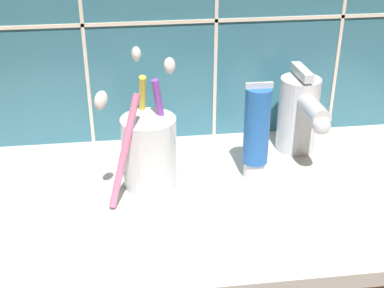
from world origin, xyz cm
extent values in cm
cube|color=silver|center=(0.00, 0.00, 1.00)|extent=(75.81, 34.83, 2.00)
cube|color=beige|center=(0.00, 16.81, 20.34)|extent=(85.81, 0.24, 0.50)
cylinder|color=silver|center=(-8.99, 3.59, 6.80)|extent=(7.21, 7.21, 9.61)
cylinder|color=purple|center=(-6.99, 4.89, 9.52)|extent=(3.17, 3.14, 14.40)
ellipsoid|color=white|center=(-5.89, 5.97, 17.72)|extent=(2.39, 2.38, 2.47)
cylinder|color=yellow|center=(-9.64, 7.51, 9.61)|extent=(1.45, 6.58, 14.76)
ellipsoid|color=white|center=(-9.92, 10.75, 17.85)|extent=(1.50, 2.48, 2.67)
cylinder|color=pink|center=(-12.18, 0.31, 9.09)|extent=(5.07, 5.17, 13.72)
ellipsoid|color=white|center=(-14.39, -1.96, 16.79)|extent=(2.61, 2.63, 2.68)
cylinder|color=white|center=(5.28, 3.59, 3.17)|extent=(2.91, 2.91, 2.34)
cylinder|color=blue|center=(5.28, 3.59, 9.68)|extent=(3.42, 3.42, 10.67)
cube|color=silver|center=(5.28, 3.59, 15.41)|extent=(3.59, 0.36, 0.80)
cylinder|color=silver|center=(13.33, 10.90, 7.57)|extent=(5.85, 5.85, 11.15)
cylinder|color=silver|center=(13.50, 6.60, 10.69)|extent=(2.96, 8.71, 2.63)
sphere|color=silver|center=(13.67, 2.30, 9.82)|extent=(2.46, 2.46, 2.46)
cube|color=silver|center=(13.33, 10.90, 14.15)|extent=(1.63, 6.05, 1.20)
camera|label=1|loc=(-11.37, -58.13, 40.39)|focal=50.00mm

